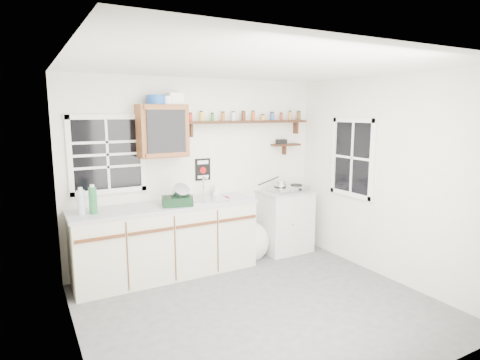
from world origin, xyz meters
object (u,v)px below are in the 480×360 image
(main_cabinet, at_px, (167,240))
(hotplate, at_px, (288,188))
(dish_rack, at_px, (178,198))
(upper_cabinet, at_px, (162,131))
(spice_shelf, at_px, (249,121))
(right_cabinet, at_px, (285,221))

(main_cabinet, distance_m, hotplate, 1.94)
(hotplate, bearing_deg, main_cabinet, 174.73)
(hotplate, bearing_deg, dish_rack, 178.41)
(upper_cabinet, relative_size, dish_rack, 1.55)
(main_cabinet, height_order, spice_shelf, spice_shelf)
(dish_rack, relative_size, hotplate, 0.69)
(upper_cabinet, bearing_deg, spice_shelf, 3.10)
(main_cabinet, bearing_deg, hotplate, 0.17)
(dish_rack, bearing_deg, main_cabinet, 152.80)
(main_cabinet, distance_m, right_cabinet, 1.84)
(right_cabinet, bearing_deg, dish_rack, -175.40)
(spice_shelf, relative_size, dish_rack, 4.57)
(spice_shelf, bearing_deg, right_cabinet, -19.74)
(main_cabinet, xyz_separation_m, right_cabinet, (1.83, 0.03, -0.01))
(main_cabinet, distance_m, spice_shelf, 1.98)
(spice_shelf, height_order, dish_rack, spice_shelf)
(spice_shelf, distance_m, dish_rack, 1.54)
(main_cabinet, bearing_deg, spice_shelf, 9.22)
(right_cabinet, distance_m, hotplate, 0.49)
(upper_cabinet, height_order, dish_rack, upper_cabinet)
(main_cabinet, relative_size, right_cabinet, 2.54)
(main_cabinet, height_order, right_cabinet, main_cabinet)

